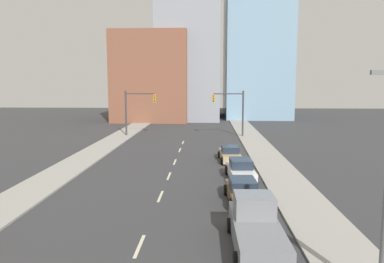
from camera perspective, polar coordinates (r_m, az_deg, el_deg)
name	(u,v)px	position (r m, az deg, el deg)	size (l,w,h in m)	color
sidewalk_left	(130,130)	(57.64, -9.43, 0.15)	(3.30, 95.87, 0.13)	#9E9B93
sidewalk_right	(246,131)	(56.70, 8.27, 0.06)	(3.30, 95.87, 0.13)	#9E9B93
lane_stripe_at_8m	(139,246)	(17.72, -8.01, -16.88)	(0.16, 2.40, 0.01)	beige
lane_stripe_at_15m	(160,196)	(24.59, -4.84, -9.80)	(0.16, 2.40, 0.01)	beige
lane_stripe_at_21m	(169,176)	(29.68, -3.53, -6.76)	(0.16, 2.40, 0.01)	beige
lane_stripe_at_26m	(175,162)	(34.74, -2.64, -4.66)	(0.16, 2.40, 0.01)	beige
lane_stripe_at_32m	(180,150)	(40.81, -1.87, -2.83)	(0.16, 2.40, 0.01)	beige
lane_stripe_at_37m	(183,142)	(45.92, -1.38, -1.68)	(0.16, 2.40, 0.01)	beige
building_brick_left	(153,77)	(74.78, -5.90, 8.22)	(14.00, 16.00, 16.69)	brown
building_office_center	(189,56)	(78.28, -0.39, 11.48)	(12.00, 20.00, 25.58)	gray
building_glass_right	(256,29)	(83.38, 9.70, 15.11)	(13.00, 20.00, 37.11)	#7A9EB7
traffic_signal_left	(135,107)	(51.54, -8.75, 3.74)	(4.27, 0.35, 6.22)	#38383D
traffic_signal_right	(234,107)	(50.69, 6.43, 3.72)	(4.27, 0.35, 6.22)	#38383D
pickup_truck_gray	(256,228)	(17.37, 9.71, -14.27)	(2.38, 5.96, 2.19)	slate
sedan_brown	(243,191)	(23.44, 7.72, -9.03)	(2.18, 4.83, 1.44)	brown
sedan_white	(241,170)	(28.78, 7.43, -5.83)	(2.25, 4.82, 1.55)	silver
sedan_tan	(230,154)	(35.31, 5.80, -3.44)	(2.19, 4.80, 1.40)	tan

